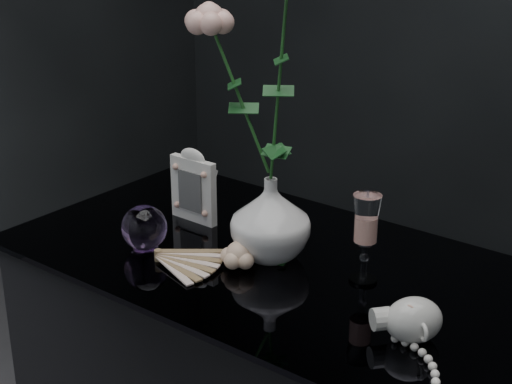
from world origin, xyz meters
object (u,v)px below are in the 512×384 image
Objects in this scene: paperweight at (144,228)px; loose_rose at (239,255)px; vase at (270,219)px; wine_glass at (365,239)px; pearl_jar at (414,318)px; picture_frame at (193,185)px.

loose_rose is at bearing 13.99° from paperweight.
vase is at bearing 90.70° from loose_rose.
vase is 0.19m from wine_glass.
vase is 0.09m from loose_rose.
pearl_jar is (0.16, -0.12, -0.05)m from wine_glass.
pearl_jar reaches higher than loose_rose.
picture_frame is at bearing 96.65° from paperweight.
wine_glass is at bearing 7.25° from vase.
loose_rose is at bearing -104.60° from vase.
picture_frame reaches higher than paperweight.
vase is at bearing 29.20° from paperweight.
vase reaches higher than paperweight.
picture_frame is (-0.24, 0.04, 0.00)m from vase.
picture_frame is (-0.43, 0.02, -0.00)m from wine_glass.
paperweight is (-0.41, -0.15, -0.04)m from wine_glass.
wine_glass reaches higher than pearl_jar.
paperweight is 0.34× the size of pearl_jar.
vase is at bearing -172.75° from wine_glass.
picture_frame reaches higher than loose_rose.
pearl_jar is at bearing 11.19° from loose_rose.
vase is 1.04× the size of loose_rose.
loose_rose is (-0.21, -0.10, -0.06)m from wine_glass.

